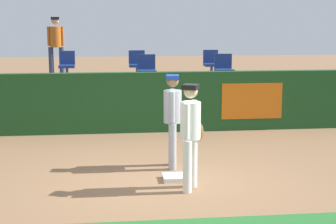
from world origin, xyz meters
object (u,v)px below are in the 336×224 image
object	(u,v)px
seat_back_left	(67,64)
spectator_hooded	(56,42)
first_base	(175,178)
player_runner_visitor	(173,114)
seat_front_center	(147,68)
seat_back_center	(137,63)
seat_front_right	(224,68)
player_fielder_home	(191,130)
seat_back_right	(211,62)

from	to	relation	value
seat_back_left	spectator_hooded	size ratio (longest dim) A/B	0.46
first_base	player_runner_visitor	xyz separation A→B (m)	(0.06, 0.79, 0.95)
seat_front_center	first_base	bearing A→B (deg)	-89.33
player_runner_visitor	seat_front_center	distance (m)	4.62
seat_back_center	first_base	bearing A→B (deg)	-88.29
seat_front_right	seat_back_left	bearing A→B (deg)	157.25
player_fielder_home	seat_front_right	xyz separation A→B (m)	(1.84, 5.92, 0.42)
seat_back_right	seat_back_left	xyz separation A→B (m)	(-4.30, 0.00, 0.00)
player_runner_visitor	spectator_hooded	xyz separation A→B (m)	(-2.72, 7.45, 1.00)
player_runner_visitor	seat_back_right	bearing A→B (deg)	170.16
first_base	seat_front_right	bearing A→B (deg)	69.42
seat_back_left	seat_front_center	world-z (taller)	same
seat_front_center	player_fielder_home	bearing A→B (deg)	-87.58
seat_back_right	seat_front_center	xyz separation A→B (m)	(-2.09, -1.80, 0.00)
player_runner_visitor	seat_back_left	size ratio (longest dim) A/B	2.04
first_base	player_fielder_home	world-z (taller)	player_fielder_home
player_fielder_home	seat_back_left	distance (m)	8.11
player_runner_visitor	seat_back_right	xyz separation A→B (m)	(1.97, 6.40, 0.41)
first_base	seat_front_right	xyz separation A→B (m)	(2.02, 5.39, 1.36)
seat_front_center	seat_back_left	bearing A→B (deg)	140.81
first_base	seat_front_center	size ratio (longest dim) A/B	0.48
seat_back_center	spectator_hooded	bearing A→B (deg)	156.75
seat_front_center	spectator_hooded	world-z (taller)	spectator_hooded
seat_front_right	seat_back_center	bearing A→B (deg)	141.18
player_fielder_home	seat_front_center	xyz separation A→B (m)	(-0.25, 5.92, 0.42)
player_runner_visitor	seat_back_center	xyz separation A→B (m)	(-0.27, 6.40, 0.41)
first_base	spectator_hooded	size ratio (longest dim) A/B	0.22
first_base	seat_front_center	distance (m)	5.56
seat_back_center	spectator_hooded	size ratio (longest dim) A/B	0.46
seat_back_center	seat_back_left	bearing A→B (deg)	-179.99
first_base	seat_back_right	distance (m)	7.59
player_runner_visitor	seat_front_right	size ratio (longest dim) A/B	2.04
player_runner_visitor	player_fielder_home	bearing A→B (deg)	12.84
player_fielder_home	seat_front_center	bearing A→B (deg)	-151.54
first_base	seat_back_center	world-z (taller)	seat_back_center
seat_front_center	seat_front_right	distance (m)	2.09
seat_back_center	seat_front_right	xyz separation A→B (m)	(2.24, -1.80, -0.00)
player_runner_visitor	seat_front_center	xyz separation A→B (m)	(-0.12, 4.60, 0.41)
seat_front_center	seat_front_right	bearing A→B (deg)	-0.00
player_fielder_home	player_runner_visitor	xyz separation A→B (m)	(-0.13, 1.32, 0.01)
seat_back_right	player_runner_visitor	bearing A→B (deg)	-107.13
seat_back_right	player_fielder_home	bearing A→B (deg)	-103.44
player_fielder_home	spectator_hooded	distance (m)	9.27
seat_front_right	spectator_hooded	world-z (taller)	spectator_hooded
seat_back_left	seat_back_center	bearing A→B (deg)	0.01
player_fielder_home	seat_front_right	world-z (taller)	seat_front_right
spectator_hooded	seat_back_right	bearing A→B (deg)	164.78
seat_back_center	seat_front_center	xyz separation A→B (m)	(0.15, -1.80, 0.00)
first_base	spectator_hooded	distance (m)	8.88
seat_back_right	seat_front_center	size ratio (longest dim) A/B	1.00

